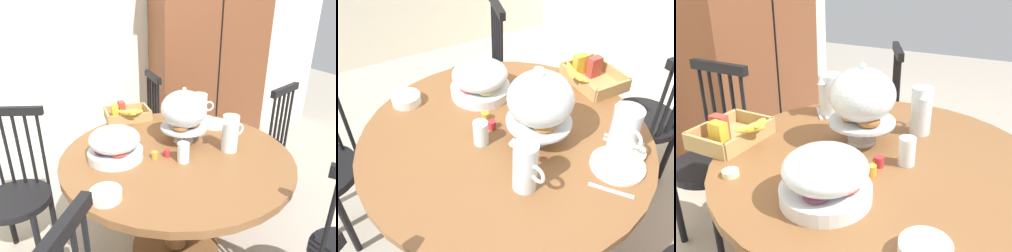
# 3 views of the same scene
# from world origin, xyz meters

# --- Properties ---
(dining_table) EXTENTS (1.29, 1.29, 0.74)m
(dining_table) POSITION_xyz_m (-0.13, 0.08, 0.55)
(dining_table) COLOR brown
(dining_table) RESTS_ON ground_plane
(windsor_chair_far_side) EXTENTS (0.40, 0.40, 0.97)m
(windsor_chair_far_side) POSITION_xyz_m (-0.13, 1.02, 0.45)
(windsor_chair_far_side) COLOR black
(windsor_chair_far_side) RESTS_ON ground_plane
(windsor_chair_host_seat) EXTENTS (0.42, 0.42, 0.97)m
(windsor_chair_host_seat) POSITION_xyz_m (-1.04, 0.35, 0.45)
(windsor_chair_host_seat) COLOR black
(windsor_chair_host_seat) RESTS_ON ground_plane
(pastry_stand_with_dome) EXTENTS (0.28, 0.28, 0.34)m
(pastry_stand_with_dome) POSITION_xyz_m (-0.05, 0.19, 0.94)
(pastry_stand_with_dome) COLOR silver
(pastry_stand_with_dome) RESTS_ON dining_table
(fruit_platter_covered) EXTENTS (0.30, 0.30, 0.18)m
(fruit_platter_covered) POSITION_xyz_m (-0.47, 0.12, 0.83)
(fruit_platter_covered) COLOR silver
(fruit_platter_covered) RESTS_ON dining_table
(orange_juice_pitcher) EXTENTS (0.20, 0.12, 0.20)m
(orange_juice_pitcher) POSITION_xyz_m (0.17, 0.46, 0.83)
(orange_juice_pitcher) COLOR silver
(orange_juice_pitcher) RESTS_ON dining_table
(milk_pitcher) EXTENTS (0.17, 0.09, 0.21)m
(milk_pitcher) POSITION_xyz_m (0.16, -0.00, 0.84)
(milk_pitcher) COLOR silver
(milk_pitcher) RESTS_ON dining_table
(cereal_basket) EXTENTS (0.32, 0.30, 0.12)m
(cereal_basket) POSITION_xyz_m (-0.30, 0.67, 0.78)
(cereal_basket) COLOR tan
(cereal_basket) RESTS_ON dining_table
(china_plate_large) EXTENTS (0.22, 0.22, 0.01)m
(china_plate_large) POSITION_xyz_m (0.25, 0.38, 0.75)
(china_plate_large) COLOR white
(china_plate_large) RESTS_ON dining_table
(china_plate_small) EXTENTS (0.15, 0.15, 0.01)m
(china_plate_small) POSITION_xyz_m (0.21, 0.46, 0.76)
(china_plate_small) COLOR white
(china_plate_small) RESTS_ON china_plate_large
(cereal_bowl) EXTENTS (0.14, 0.14, 0.04)m
(cereal_bowl) POSITION_xyz_m (-0.57, -0.24, 0.76)
(cereal_bowl) COLOR white
(cereal_bowl) RESTS_ON dining_table
(drinking_glass) EXTENTS (0.06, 0.06, 0.11)m
(drinking_glass) POSITION_xyz_m (-0.14, -0.04, 0.80)
(drinking_glass) COLOR silver
(drinking_glass) RESTS_ON dining_table
(butter_dish) EXTENTS (0.06, 0.06, 0.02)m
(butter_dish) POSITION_xyz_m (-0.51, 0.49, 0.75)
(butter_dish) COLOR beige
(butter_dish) RESTS_ON dining_table
(jam_jar_strawberry) EXTENTS (0.04, 0.04, 0.04)m
(jam_jar_strawberry) POSITION_xyz_m (-0.20, 0.04, 0.76)
(jam_jar_strawberry) COLOR #B7282D
(jam_jar_strawberry) RESTS_ON dining_table
(jam_jar_apricot) EXTENTS (0.04, 0.04, 0.04)m
(jam_jar_apricot) POSITION_xyz_m (-0.27, 0.04, 0.76)
(jam_jar_apricot) COLOR orange
(jam_jar_apricot) RESTS_ON dining_table
(table_knife) EXTENTS (0.14, 0.12, 0.01)m
(table_knife) POSITION_xyz_m (0.16, 0.49, 0.74)
(table_knife) COLOR silver
(table_knife) RESTS_ON dining_table
(dinner_fork) EXTENTS (0.14, 0.12, 0.01)m
(dinner_fork) POSITION_xyz_m (0.14, 0.51, 0.74)
(dinner_fork) COLOR silver
(dinner_fork) RESTS_ON dining_table
(soup_spoon) EXTENTS (0.14, 0.12, 0.01)m
(soup_spoon) POSITION_xyz_m (0.34, 0.27, 0.74)
(soup_spoon) COLOR silver
(soup_spoon) RESTS_ON dining_table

